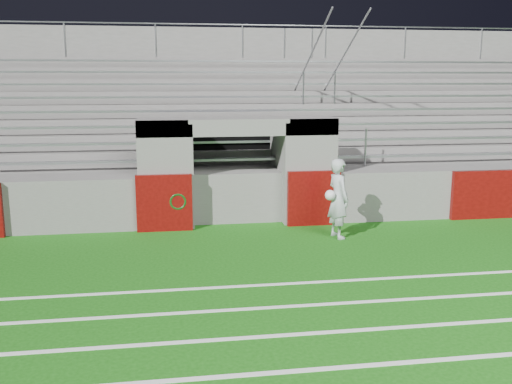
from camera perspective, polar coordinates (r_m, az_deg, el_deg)
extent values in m
plane|color=#14540E|center=(10.99, 0.40, -7.48)|extent=(90.00, 90.00, 0.00)
cube|color=white|center=(7.39, 5.55, -17.28)|extent=(28.00, 0.09, 0.01)
cube|color=white|center=(8.25, 3.79, -14.04)|extent=(28.00, 0.09, 0.01)
cube|color=white|center=(9.15, 2.42, -11.41)|extent=(28.00, 0.09, 0.01)
cube|color=white|center=(10.06, 1.31, -9.25)|extent=(28.00, 0.09, 0.01)
cube|color=slate|center=(13.96, -9.22, 1.90)|extent=(1.20, 1.00, 2.60)
cube|color=slate|center=(14.38, 5.29, 2.27)|extent=(1.20, 1.00, 2.60)
cube|color=black|center=(15.73, -2.60, 2.90)|extent=(2.60, 0.20, 2.50)
cube|color=slate|center=(14.57, -6.64, 2.16)|extent=(0.10, 2.20, 2.50)
cube|color=slate|center=(14.83, 2.28, 2.39)|extent=(0.10, 2.20, 2.50)
cube|color=slate|center=(13.92, -1.89, 6.58)|extent=(4.80, 1.00, 0.40)
cube|color=slate|center=(17.87, -3.34, 3.56)|extent=(26.00, 8.00, 0.20)
cube|color=slate|center=(17.96, -3.32, 1.59)|extent=(26.00, 8.00, 1.05)
cube|color=#4C0706|center=(13.53, -9.15, -1.08)|extent=(1.30, 0.15, 1.35)
cube|color=#4C0706|center=(13.96, 5.79, -0.61)|extent=(1.30, 0.15, 1.35)
cube|color=#4C0706|center=(15.80, 22.52, -0.22)|extent=(2.20, 0.15, 1.25)
cube|color=#999BA1|center=(14.94, -2.29, 3.31)|extent=(23.00, 0.28, 0.06)
cube|color=slate|center=(15.78, -2.64, 3.62)|extent=(24.00, 0.75, 0.38)
cube|color=#999BA1|center=(15.63, -2.61, 5.06)|extent=(23.00, 0.28, 0.06)
cube|color=slate|center=(16.50, -2.92, 4.61)|extent=(24.00, 0.75, 0.76)
cube|color=#999BA1|center=(16.34, -2.91, 6.66)|extent=(23.00, 0.28, 0.06)
cube|color=slate|center=(17.22, -3.18, 5.52)|extent=(24.00, 0.75, 1.14)
cube|color=#999BA1|center=(17.06, -3.18, 8.13)|extent=(23.00, 0.28, 0.06)
cube|color=slate|center=(17.95, -3.42, 6.36)|extent=(24.00, 0.75, 1.52)
cube|color=#999BA1|center=(17.79, -3.43, 9.48)|extent=(23.00, 0.28, 0.06)
cube|color=slate|center=(18.68, -3.65, 7.13)|extent=(24.00, 0.75, 1.90)
cube|color=#999BA1|center=(18.53, -3.67, 10.72)|extent=(23.00, 0.28, 0.06)
cube|color=slate|center=(19.41, -3.86, 7.84)|extent=(24.00, 0.75, 2.28)
cube|color=#999BA1|center=(19.28, -3.88, 11.86)|extent=(23.00, 0.28, 0.06)
cube|color=slate|center=(20.15, -4.05, 8.50)|extent=(24.00, 0.75, 2.66)
cube|color=#999BA1|center=(20.03, -4.09, 12.92)|extent=(23.00, 0.28, 0.06)
cube|color=slate|center=(20.81, -4.21, 8.77)|extent=(26.00, 0.60, 5.29)
cylinder|color=#A5A8AD|center=(15.12, 7.31, 4.39)|extent=(0.05, 0.05, 1.00)
cylinder|color=#A5A8AD|center=(17.92, 4.76, 10.37)|extent=(0.05, 0.05, 1.00)
cylinder|color=#A5A8AD|center=(20.89, 2.86, 14.68)|extent=(0.05, 0.05, 1.00)
cylinder|color=#A5A8AD|center=(17.92, 4.79, 11.97)|extent=(0.05, 6.02, 3.08)
cylinder|color=#A5A8AD|center=(15.42, 10.89, 4.41)|extent=(0.05, 0.05, 1.00)
cylinder|color=#A5A8AD|center=(18.18, 7.88, 10.31)|extent=(0.05, 0.05, 1.00)
cylinder|color=#A5A8AD|center=(21.11, 5.61, 14.60)|extent=(0.05, 0.05, 1.00)
cylinder|color=#A5A8AD|center=(18.18, 7.92, 11.89)|extent=(0.05, 6.02, 3.08)
cylinder|color=#A5A8AD|center=(20.74, -18.58, 14.29)|extent=(0.05, 0.05, 1.10)
cylinder|color=#A5A8AD|center=(20.48, -10.00, 14.74)|extent=(0.05, 0.05, 1.10)
cylinder|color=#A5A8AD|center=(20.64, -1.36, 14.87)|extent=(0.05, 0.05, 1.10)
cylinder|color=#A5A8AD|center=(21.24, 6.96, 14.69)|extent=(0.05, 0.05, 1.10)
cylinder|color=#A5A8AD|center=(22.23, 14.67, 14.26)|extent=(0.05, 0.05, 1.10)
cylinder|color=#A5A8AD|center=(23.56, 21.59, 13.66)|extent=(0.05, 0.05, 1.10)
cylinder|color=#A5A8AD|center=(20.58, -4.25, 16.39)|extent=(24.00, 0.05, 0.05)
imported|color=#ACB3B6|center=(12.89, 8.23, -0.64)|extent=(0.58, 0.74, 1.80)
sphere|color=white|center=(12.73, 7.42, -0.32)|extent=(0.23, 0.23, 0.23)
torus|color=#0C3D15|center=(13.50, -7.83, -0.40)|extent=(0.57, 0.11, 0.57)
torus|color=#0C3D0F|center=(13.48, -7.81, -0.95)|extent=(0.43, 0.08, 0.43)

